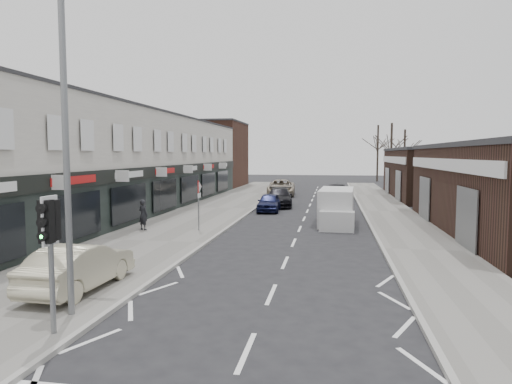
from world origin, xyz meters
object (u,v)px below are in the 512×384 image
at_px(sedan_on_pavement, 80,266).
at_px(parked_car_left_c, 281,188).
at_px(pedestrian, 143,215).
at_px(parked_car_left_b, 279,197).
at_px(parked_car_right_b, 337,192).
at_px(parked_car_left_a, 269,202).
at_px(street_lamp, 72,134).
at_px(warning_sign, 199,191).
at_px(white_van, 336,208).
at_px(parked_car_right_a, 339,204).
at_px(traffic_light, 50,232).

bearing_deg(sedan_on_pavement, parked_car_left_c, -91.95).
bearing_deg(pedestrian, parked_car_left_b, -89.26).
xyz_separation_m(parked_car_left_c, parked_car_right_b, (5.45, -4.27, 0.03)).
bearing_deg(parked_car_left_a, parked_car_left_b, 81.59).
distance_m(street_lamp, sedan_on_pavement, 4.44).
relative_size(warning_sign, sedan_on_pavement, 0.64).
xyz_separation_m(white_van, parked_car_right_b, (0.18, 13.91, -0.17)).
height_order(warning_sign, parked_car_right_b, warning_sign).
height_order(warning_sign, parked_car_left_b, warning_sign).
relative_size(parked_car_left_c, parked_car_right_a, 1.29).
height_order(parked_car_left_a, parked_car_right_a, parked_car_right_a).
relative_size(street_lamp, parked_car_right_b, 1.66).
relative_size(sedan_on_pavement, parked_car_left_c, 0.73).
relative_size(parked_car_left_a, parked_car_left_c, 0.67).
bearing_deg(parked_car_left_a, parked_car_left_c, 90.22).
relative_size(sedan_on_pavement, parked_car_right_a, 0.95).
bearing_deg(traffic_light, street_lamp, 95.88).
distance_m(parked_car_left_a, parked_car_left_b, 3.32).
bearing_deg(sedan_on_pavement, parked_car_right_b, -103.10).
relative_size(sedan_on_pavement, parked_car_left_b, 0.84).
xyz_separation_m(warning_sign, pedestrian, (-2.98, -0.39, -1.27)).
bearing_deg(parked_car_left_b, sedan_on_pavement, -103.26).
height_order(street_lamp, parked_car_left_c, street_lamp).
xyz_separation_m(street_lamp, warning_sign, (-0.63, 12.80, -2.42)).
height_order(pedestrian, parked_car_right_a, pedestrian).
bearing_deg(white_van, street_lamp, -108.09).
distance_m(warning_sign, parked_car_left_c, 22.24).
bearing_deg(warning_sign, parked_car_left_b, 77.60).
relative_size(parked_car_left_b, parked_car_right_a, 1.13).
xyz_separation_m(parked_car_right_a, parked_car_right_b, (0.00, 9.62, 0.09)).
bearing_deg(parked_car_right_b, parked_car_left_a, 64.73).
bearing_deg(pedestrian, parked_car_right_b, -95.02).
bearing_deg(parked_car_left_a, pedestrian, -121.05).
distance_m(white_van, pedestrian, 11.03).
height_order(street_lamp, parked_car_left_a, street_lamp).
bearing_deg(pedestrian, parked_car_left_a, -94.40).
distance_m(street_lamp, white_van, 18.34).
xyz_separation_m(traffic_light, white_van, (6.42, 17.96, -1.43)).
bearing_deg(parked_car_right_a, sedan_on_pavement, 65.99).
bearing_deg(traffic_light, parked_car_right_a, 73.48).
bearing_deg(parked_car_left_c, parked_car_right_b, -41.82).
xyz_separation_m(traffic_light, parked_car_left_a, (1.67, 23.41, -1.76)).
height_order(sedan_on_pavement, parked_car_left_a, sedan_on_pavement).
relative_size(parked_car_left_a, parked_car_right_a, 0.87).
relative_size(white_van, pedestrian, 3.39).
xyz_separation_m(pedestrian, parked_car_left_b, (5.77, 13.08, -0.20)).
xyz_separation_m(sedan_on_pavement, parked_car_right_b, (7.84, 28.66, 0.01)).
bearing_deg(traffic_light, pedestrian, 105.33).
bearing_deg(sedan_on_pavement, traffic_light, 113.32).
bearing_deg(parked_car_left_b, parked_car_left_c, 90.02).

